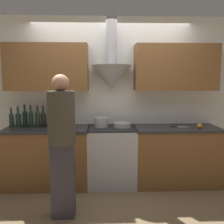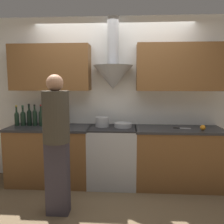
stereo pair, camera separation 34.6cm
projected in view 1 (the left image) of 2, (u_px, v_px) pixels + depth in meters
ground_plane at (113, 192)px, 3.41m from camera, size 12.00×12.00×0.00m
wall_back at (112, 89)px, 3.79m from camera, size 8.40×0.61×2.60m
counter_left at (48, 157)px, 3.62m from camera, size 1.26×0.62×0.89m
counter_right at (175, 155)px, 3.69m from camera, size 1.30×0.62×0.89m
stove_range at (112, 156)px, 3.66m from camera, size 0.72×0.60×0.89m
wine_bottle_0 at (12, 119)px, 3.59m from camera, size 0.07×0.07×0.32m
wine_bottle_1 at (18, 119)px, 3.61m from camera, size 0.08×0.08×0.32m
wine_bottle_2 at (25, 118)px, 3.61m from camera, size 0.07×0.07×0.35m
wine_bottle_3 at (31, 118)px, 3.62m from camera, size 0.07×0.07×0.34m
wine_bottle_4 at (38, 118)px, 3.61m from camera, size 0.07×0.07×0.33m
wine_bottle_5 at (43, 119)px, 3.61m from camera, size 0.07×0.07×0.34m
wine_bottle_6 at (49, 119)px, 3.61m from camera, size 0.07×0.07×0.32m
wine_bottle_7 at (54, 118)px, 3.61m from camera, size 0.07×0.07×0.35m
wine_bottle_8 at (61, 118)px, 3.63m from camera, size 0.08×0.08×0.34m
stock_pot at (101, 122)px, 3.64m from camera, size 0.21×0.21×0.15m
mixing_bowl at (122, 125)px, 3.64m from camera, size 0.27×0.27×0.07m
orange_fruit at (200, 126)px, 3.53m from camera, size 0.08×0.08×0.08m
chefs_knife at (179, 127)px, 3.63m from camera, size 0.25×0.05×0.01m
person_foreground_left at (62, 140)px, 2.71m from camera, size 0.31×0.31×1.67m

